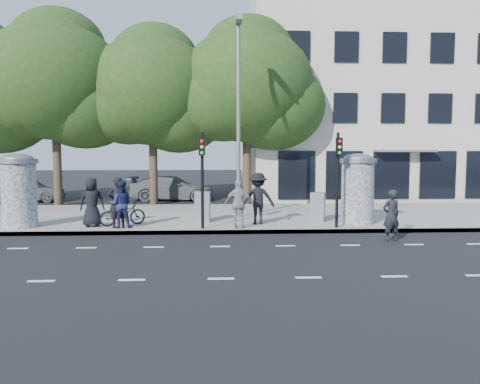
{
  "coord_description": "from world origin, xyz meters",
  "views": [
    {
      "loc": [
        -0.07,
        -12.58,
        2.89
      ],
      "look_at": [
        0.71,
        3.5,
        1.48
      ],
      "focal_mm": 35.0,
      "sensor_mm": 36.0,
      "label": 1
    }
  ],
  "objects": [
    {
      "name": "lane_dash_near",
      "position": [
        0.0,
        -2.2,
        0.0
      ],
      "size": [
        32.0,
        0.12,
        0.01
      ],
      "primitive_type": "cube",
      "color": "silver",
      "rests_on": "ground"
    },
    {
      "name": "sidewalk",
      "position": [
        0.0,
        7.5,
        0.07
      ],
      "size": [
        40.0,
        8.0,
        0.15
      ],
      "primitive_type": "cube",
      "color": "gray",
      "rests_on": "ground"
    },
    {
      "name": "cabinet_right",
      "position": [
        3.83,
        5.35,
        0.72
      ],
      "size": [
        0.64,
        0.55,
        1.13
      ],
      "primitive_type": "cube",
      "rotation": [
        0.0,
        0.0,
        -0.35
      ],
      "color": "slate",
      "rests_on": "sidewalk"
    },
    {
      "name": "car_right",
      "position": [
        -2.74,
        14.97,
        0.72
      ],
      "size": [
        2.24,
        5.03,
        1.43
      ],
      "primitive_type": "imported",
      "rotation": [
        0.0,
        0.0,
        1.52
      ],
      "color": "slate",
      "rests_on": "ground"
    },
    {
      "name": "ped_b",
      "position": [
        -3.63,
        4.17,
        1.06
      ],
      "size": [
        0.76,
        0.6,
        1.83
      ],
      "primitive_type": "imported",
      "rotation": [
        0.0,
        0.0,
        3.42
      ],
      "color": "black",
      "rests_on": "sidewalk"
    },
    {
      "name": "cabinet_left",
      "position": [
        -0.65,
        5.43,
        0.74
      ],
      "size": [
        0.61,
        0.47,
        1.19
      ],
      "primitive_type": "cube",
      "rotation": [
        0.0,
        0.0,
        -0.11
      ],
      "color": "gray",
      "rests_on": "sidewalk"
    },
    {
      "name": "bicycle",
      "position": [
        -3.57,
        4.71,
        0.6
      ],
      "size": [
        1.33,
        1.78,
        0.89
      ],
      "primitive_type": "imported",
      "rotation": [
        0.0,
        0.0,
        2.07
      ],
      "color": "black",
      "rests_on": "sidewalk"
    },
    {
      "name": "car_left",
      "position": [
        -10.88,
        14.6,
        0.68
      ],
      "size": [
        1.64,
        4.02,
        1.37
      ],
      "primitive_type": "imported",
      "rotation": [
        0.0,
        0.0,
        1.58
      ],
      "color": "slate",
      "rests_on": "ground"
    },
    {
      "name": "street_lamp",
      "position": [
        0.8,
        6.63,
        4.79
      ],
      "size": [
        0.25,
        0.93,
        8.0
      ],
      "color": "slate",
      "rests_on": "sidewalk"
    },
    {
      "name": "ped_e",
      "position": [
        0.69,
        3.85,
        1.02
      ],
      "size": [
        1.08,
        0.7,
        1.75
      ],
      "primitive_type": "imported",
      "rotation": [
        0.0,
        0.0,
        3.03
      ],
      "color": "#9B9B9D",
      "rests_on": "sidewalk"
    },
    {
      "name": "ground",
      "position": [
        0.0,
        0.0,
        0.0
      ],
      "size": [
        120.0,
        120.0,
        0.0
      ],
      "primitive_type": "plane",
      "color": "black",
      "rests_on": "ground"
    },
    {
      "name": "ped_a",
      "position": [
        -4.62,
        4.48,
        1.05
      ],
      "size": [
        0.96,
        0.7,
        1.79
      ],
      "primitive_type": "imported",
      "rotation": [
        0.0,
        0.0,
        3.3
      ],
      "color": "black",
      "rests_on": "sidewalk"
    },
    {
      "name": "ped_d",
      "position": [
        1.45,
        4.8,
        1.12
      ],
      "size": [
        1.26,
        0.75,
        1.93
      ],
      "primitive_type": "imported",
      "rotation": [
        0.0,
        0.0,
        3.12
      ],
      "color": "black",
      "rests_on": "sidewalk"
    },
    {
      "name": "ped_f",
      "position": [
        5.16,
        5.08,
        1.04
      ],
      "size": [
        1.68,
        0.66,
        1.78
      ],
      "primitive_type": "imported",
      "rotation": [
        0.0,
        0.0,
        3.1
      ],
      "color": "black",
      "rests_on": "sidewalk"
    },
    {
      "name": "ad_column_right",
      "position": [
        5.2,
        4.7,
        1.54
      ],
      "size": [
        1.36,
        1.36,
        2.65
      ],
      "color": "beige",
      "rests_on": "sidewalk"
    },
    {
      "name": "tree_center",
      "position": [
        1.5,
        12.3,
        6.31
      ],
      "size": [
        7.0,
        7.0,
        9.3
      ],
      "color": "#38281C",
      "rests_on": "ground"
    },
    {
      "name": "ped_c",
      "position": [
        -3.51,
        4.15,
        1.0
      ],
      "size": [
        0.88,
        0.71,
        1.7
      ],
      "primitive_type": "imported",
      "rotation": [
        0.0,
        0.0,
        3.23
      ],
      "color": "#1E1F4B",
      "rests_on": "sidewalk"
    },
    {
      "name": "traffic_pole_near",
      "position": [
        -0.6,
        3.79,
        2.23
      ],
      "size": [
        0.22,
        0.31,
        3.4
      ],
      "color": "black",
      "rests_on": "sidewalk"
    },
    {
      "name": "building",
      "position": [
        12.0,
        19.99,
        5.99
      ],
      "size": [
        20.3,
        15.85,
        12.0
      ],
      "color": "beige",
      "rests_on": "ground"
    },
    {
      "name": "lane_dash_far",
      "position": [
        0.0,
        1.4,
        0.0
      ],
      "size": [
        32.0,
        0.12,
        0.01
      ],
      "primitive_type": "cube",
      "color": "silver",
      "rests_on": "ground"
    },
    {
      "name": "curb",
      "position": [
        0.0,
        3.55,
        0.07
      ],
      "size": [
        40.0,
        0.1,
        0.16
      ],
      "primitive_type": "cube",
      "color": "slate",
      "rests_on": "ground"
    },
    {
      "name": "tree_mid_left",
      "position": [
        -8.5,
        12.5,
        6.5
      ],
      "size": [
        7.2,
        7.2,
        9.57
      ],
      "color": "#38281C",
      "rests_on": "ground"
    },
    {
      "name": "tree_near_left",
      "position": [
        -3.5,
        12.7,
        6.06
      ],
      "size": [
        6.8,
        6.8,
        8.97
      ],
      "color": "#38281C",
      "rests_on": "ground"
    },
    {
      "name": "man_road",
      "position": [
        5.49,
        1.99,
        0.83
      ],
      "size": [
        0.68,
        0.53,
        1.67
      ],
      "primitive_type": "imported",
      "rotation": [
        0.0,
        0.0,
        3.38
      ],
      "color": "black",
      "rests_on": "ground"
    },
    {
      "name": "ad_column_left",
      "position": [
        -7.2,
        4.5,
        1.54
      ],
      "size": [
        1.36,
        1.36,
        2.65
      ],
      "color": "beige",
      "rests_on": "sidewalk"
    },
    {
      "name": "traffic_pole_far",
      "position": [
        4.2,
        3.79,
        2.23
      ],
      "size": [
        0.22,
        0.31,
        3.4
      ],
      "color": "black",
      "rests_on": "sidewalk"
    }
  ]
}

